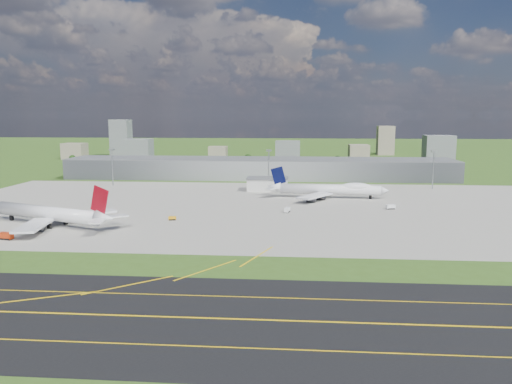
# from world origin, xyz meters

# --- Properties ---
(ground) EXTENTS (1400.00, 1400.00, 0.00)m
(ground) POSITION_xyz_m (0.00, 150.00, 0.00)
(ground) COLOR #38581B
(ground) RESTS_ON ground
(taxiway) EXTENTS (1400.00, 60.00, 0.06)m
(taxiway) POSITION_xyz_m (0.00, -110.00, 0.03)
(taxiway) COLOR black
(taxiway) RESTS_ON ground
(apron) EXTENTS (360.00, 190.00, 0.08)m
(apron) POSITION_xyz_m (10.00, 40.00, 0.04)
(apron) COLOR #9C998E
(apron) RESTS_ON ground
(terminal) EXTENTS (300.00, 42.00, 15.00)m
(terminal) POSITION_xyz_m (0.00, 165.00, 7.50)
(terminal) COLOR gray
(terminal) RESTS_ON ground
(ops_building) EXTENTS (26.00, 16.00, 8.00)m
(ops_building) POSITION_xyz_m (10.00, 100.00, 4.00)
(ops_building) COLOR silver
(ops_building) RESTS_ON ground
(mast_west) EXTENTS (3.50, 2.00, 25.90)m
(mast_west) POSITION_xyz_m (-100.00, 115.00, 17.71)
(mast_west) COLOR gray
(mast_west) RESTS_ON ground
(mast_center) EXTENTS (3.50, 2.00, 25.90)m
(mast_center) POSITION_xyz_m (10.00, 115.00, 17.71)
(mast_center) COLOR gray
(mast_center) RESTS_ON ground
(mast_east) EXTENTS (3.50, 2.00, 25.90)m
(mast_east) POSITION_xyz_m (120.00, 115.00, 17.71)
(mast_east) COLOR gray
(mast_east) RESTS_ON ground
(airliner_red_twin) EXTENTS (70.14, 53.10, 20.06)m
(airliner_red_twin) POSITION_xyz_m (-80.29, -13.76, 5.34)
(airliner_red_twin) COLOR white
(airliner_red_twin) RESTS_ON ground
(airliner_blue_quad) EXTENTS (71.60, 56.03, 18.69)m
(airliner_blue_quad) POSITION_xyz_m (48.80, 72.49, 5.19)
(airliner_blue_quad) COLOR white
(airliner_blue_quad) RESTS_ON ground
(crash_tender) EXTENTS (5.75, 3.19, 2.89)m
(crash_tender) POSITION_xyz_m (-86.53, -39.26, 1.45)
(crash_tender) COLOR red
(crash_tender) RESTS_ON ground
(tug_yellow) EXTENTS (3.97, 2.85, 1.78)m
(tug_yellow) POSITION_xyz_m (-29.59, 2.31, 0.93)
(tug_yellow) COLOR #ED9F0D
(tug_yellow) RESTS_ON ground
(van_white_near) EXTENTS (3.25, 5.28, 2.51)m
(van_white_near) POSITION_xyz_m (24.14, 25.65, 1.27)
(van_white_near) COLOR white
(van_white_near) RESTS_ON ground
(van_white_far) EXTENTS (5.29, 3.64, 2.49)m
(van_white_far) POSITION_xyz_m (78.31, 38.50, 1.26)
(van_white_far) COLOR white
(van_white_far) RESTS_ON ground
(bldg_far_w) EXTENTS (24.00, 20.00, 18.00)m
(bldg_far_w) POSITION_xyz_m (-220.00, 320.00, 9.00)
(bldg_far_w) COLOR gray
(bldg_far_w) RESTS_ON ground
(bldg_w) EXTENTS (28.00, 22.00, 24.00)m
(bldg_w) POSITION_xyz_m (-140.00, 300.00, 12.00)
(bldg_w) COLOR slate
(bldg_w) RESTS_ON ground
(bldg_cw) EXTENTS (20.00, 18.00, 14.00)m
(bldg_cw) POSITION_xyz_m (-60.00, 340.00, 7.00)
(bldg_cw) COLOR gray
(bldg_cw) RESTS_ON ground
(bldg_c) EXTENTS (26.00, 20.00, 22.00)m
(bldg_c) POSITION_xyz_m (20.00, 310.00, 11.00)
(bldg_c) COLOR slate
(bldg_c) RESTS_ON ground
(bldg_ce) EXTENTS (22.00, 24.00, 16.00)m
(bldg_ce) POSITION_xyz_m (100.00, 350.00, 8.00)
(bldg_ce) COLOR gray
(bldg_ce) RESTS_ON ground
(bldg_e) EXTENTS (30.00, 22.00, 28.00)m
(bldg_e) POSITION_xyz_m (180.00, 320.00, 14.00)
(bldg_e) COLOR slate
(bldg_e) RESTS_ON ground
(bldg_tall_w) EXTENTS (22.00, 20.00, 44.00)m
(bldg_tall_w) POSITION_xyz_m (-180.00, 360.00, 22.00)
(bldg_tall_w) COLOR slate
(bldg_tall_w) RESTS_ON ground
(bldg_tall_e) EXTENTS (20.00, 18.00, 36.00)m
(bldg_tall_e) POSITION_xyz_m (140.00, 410.00, 18.00)
(bldg_tall_e) COLOR gray
(bldg_tall_e) RESTS_ON ground
(tree_far_w) EXTENTS (7.20, 7.20, 8.80)m
(tree_far_w) POSITION_xyz_m (-200.00, 270.00, 5.18)
(tree_far_w) COLOR #382314
(tree_far_w) RESTS_ON ground
(tree_w) EXTENTS (6.75, 6.75, 8.25)m
(tree_w) POSITION_xyz_m (-110.00, 265.00, 4.86)
(tree_w) COLOR #382314
(tree_w) RESTS_ON ground
(tree_c) EXTENTS (8.10, 8.10, 9.90)m
(tree_c) POSITION_xyz_m (-20.00, 280.00, 5.84)
(tree_c) COLOR #382314
(tree_c) RESTS_ON ground
(tree_e) EXTENTS (7.65, 7.65, 9.35)m
(tree_e) POSITION_xyz_m (70.00, 275.00, 5.51)
(tree_e) COLOR #382314
(tree_e) RESTS_ON ground
(tree_far_e) EXTENTS (6.30, 6.30, 7.70)m
(tree_far_e) POSITION_xyz_m (160.00, 285.00, 4.53)
(tree_far_e) COLOR #382314
(tree_far_e) RESTS_ON ground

